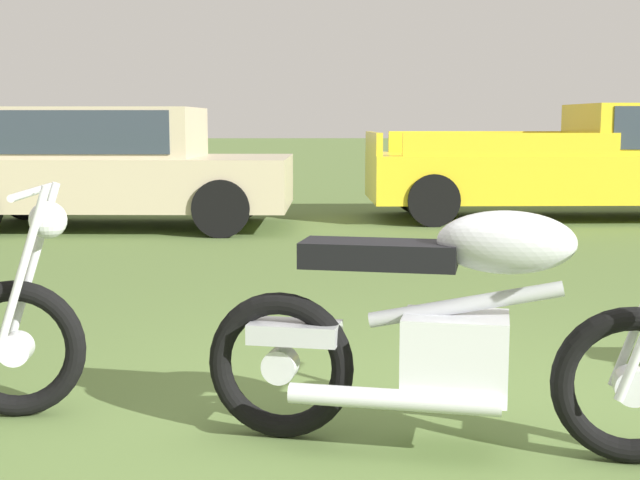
% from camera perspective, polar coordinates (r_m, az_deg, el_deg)
% --- Properties ---
extents(ground_plane, '(120.00, 120.00, 0.00)m').
position_cam_1_polar(ground_plane, '(3.60, 9.53, -13.14)').
color(ground_plane, '#567038').
extents(motorcycle_silver, '(1.92, 0.76, 1.02)m').
position_cam_1_polar(motorcycle_silver, '(3.41, 8.95, -5.83)').
color(motorcycle_silver, black).
rests_on(motorcycle_silver, ground).
extents(car_beige, '(4.25, 2.12, 1.43)m').
position_cam_1_polar(car_beige, '(10.77, -13.58, 5.04)').
color(car_beige, '#BCAD8C').
rests_on(car_beige, ground).
extents(pickup_truck_yellow, '(5.27, 1.83, 1.49)m').
position_cam_1_polar(pickup_truck_yellow, '(11.96, 17.38, 4.93)').
color(pickup_truck_yellow, gold).
rests_on(pickup_truck_yellow, ground).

